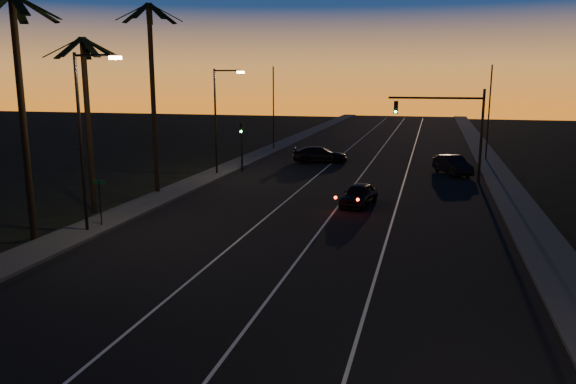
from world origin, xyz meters
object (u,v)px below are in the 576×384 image
(lead_car, at_px, (359,195))
(right_car, at_px, (453,165))
(signal_mast, at_px, (450,118))
(cross_car, at_px, (320,155))

(lead_car, bearing_deg, right_car, 66.01)
(signal_mast, bearing_deg, right_car, 80.43)
(signal_mast, bearing_deg, cross_car, 149.27)
(right_car, distance_m, cross_car, 12.36)
(signal_mast, xyz_separation_m, lead_car, (-5.45, -10.30, -4.09))
(signal_mast, relative_size, cross_car, 1.29)
(right_car, bearing_deg, signal_mast, -99.57)
(signal_mast, height_order, cross_car, signal_mast)
(cross_car, bearing_deg, lead_car, -71.01)
(signal_mast, distance_m, lead_car, 12.35)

